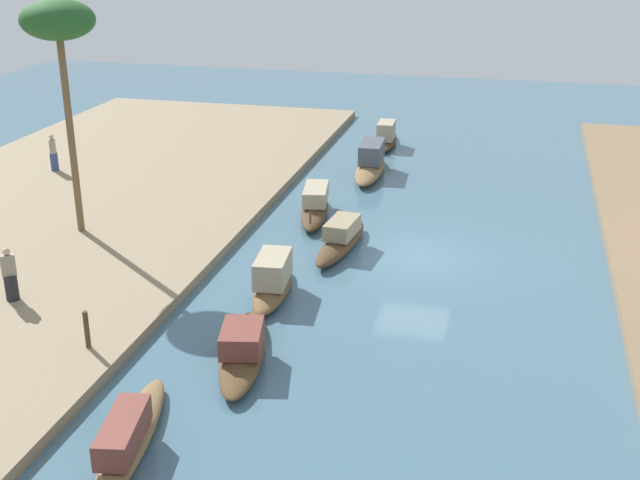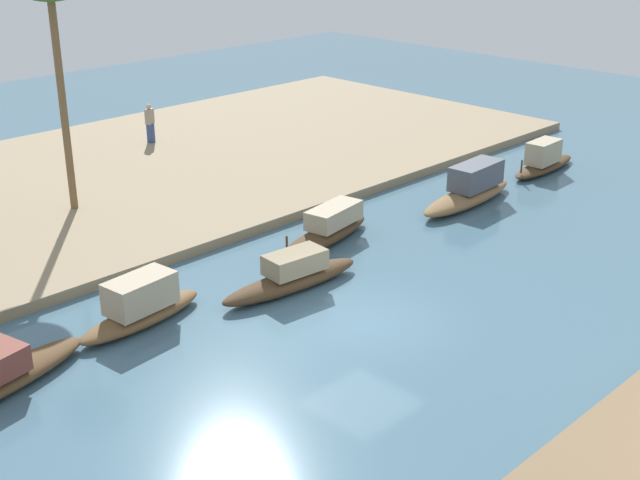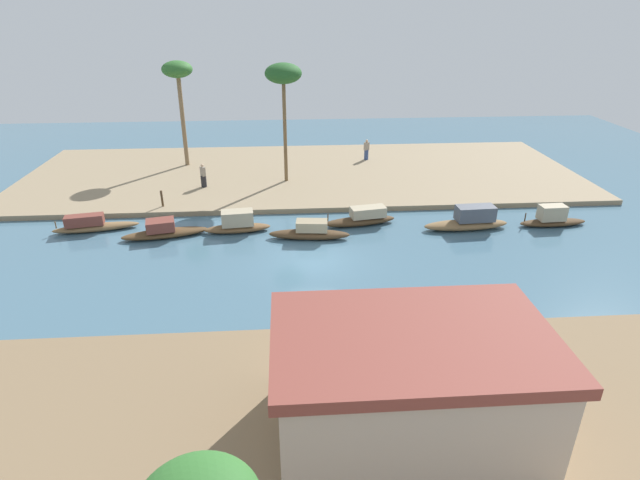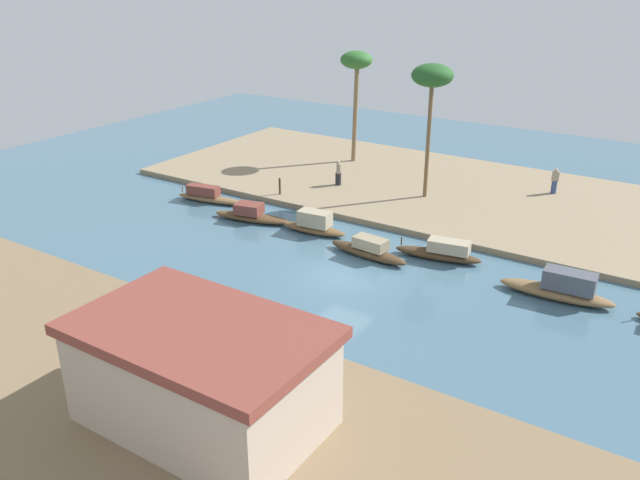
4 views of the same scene
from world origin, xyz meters
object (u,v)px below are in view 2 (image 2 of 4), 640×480
at_px(sampan_midstream, 544,160).
at_px(person_by_mooring, 150,125).
at_px(sampan_with_tall_canopy, 470,189).
at_px(sampan_upstream_small, 292,276).
at_px(sampan_foreground, 141,306).
at_px(sampan_with_red_awning, 328,229).

bearing_deg(sampan_midstream, person_by_mooring, -58.75).
distance_m(sampan_midstream, sampan_with_tall_canopy, 5.13).
distance_m(sampan_upstream_small, sampan_foreground, 4.32).
height_order(sampan_midstream, person_by_mooring, person_by_mooring).
relative_size(sampan_upstream_small, sampan_with_red_awning, 1.02).
bearing_deg(sampan_foreground, person_by_mooring, -131.68).
distance_m(sampan_midstream, sampan_upstream_small, 14.54).
distance_m(sampan_with_tall_canopy, person_by_mooring, 14.35).
relative_size(sampan_midstream, sampan_upstream_small, 0.89).
distance_m(sampan_with_red_awning, person_by_mooring, 12.92).
distance_m(sampan_upstream_small, person_by_mooring, 15.48).
bearing_deg(person_by_mooring, sampan_upstream_small, 45.07).
height_order(sampan_midstream, sampan_upstream_small, sampan_midstream).
bearing_deg(sampan_upstream_small, sampan_foreground, -11.27).
xyz_separation_m(sampan_midstream, sampan_with_tall_canopy, (5.13, 0.15, 0.07)).
relative_size(sampan_with_tall_canopy, sampan_foreground, 1.32).
bearing_deg(sampan_with_red_awning, sampan_foreground, -5.49).
bearing_deg(sampan_upstream_small, sampan_with_tall_canopy, -170.09).
xyz_separation_m(sampan_with_tall_canopy, sampan_foreground, (13.52, -0.53, -0.01)).
distance_m(sampan_midstream, sampan_foreground, 18.65).
distance_m(sampan_midstream, sampan_with_red_awning, 11.32).
bearing_deg(sampan_upstream_small, sampan_midstream, -171.03).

